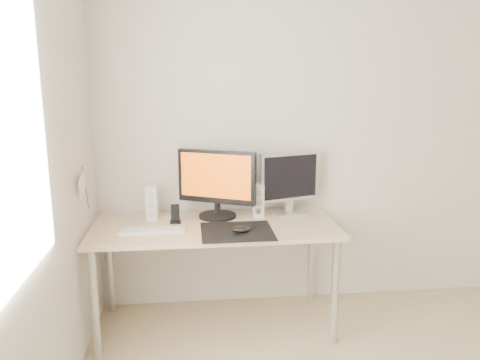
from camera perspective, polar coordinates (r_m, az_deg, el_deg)
wall_back at (r=3.51m, az=11.85°, el=5.20°), size 3.50×0.00×3.50m
mousepad at (r=2.95m, az=-0.36°, el=-6.28°), size 0.45×0.40×0.00m
mouse at (r=2.91m, az=0.10°, el=-6.03°), size 0.12×0.07×0.04m
desk at (r=3.12m, az=-3.09°, el=-6.77°), size 1.60×0.70×0.73m
main_monitor at (r=3.18m, az=-2.86°, el=-0.17°), size 0.52×0.35×0.47m
second_monitor at (r=3.30m, az=6.02°, el=0.02°), size 0.44×0.22×0.43m
speaker_left at (r=3.21m, az=-10.71°, el=-2.81°), size 0.07×0.09×0.23m
speaker_right at (r=3.22m, az=2.23°, el=-2.54°), size 0.07×0.09×0.23m
keyboard at (r=3.00m, az=-10.52°, el=-6.05°), size 0.43×0.15×0.02m
phone_dock at (r=3.13m, az=-7.89°, el=-4.53°), size 0.07×0.06×0.13m
pennant at (r=2.94m, az=-18.57°, el=-0.60°), size 0.01×0.23×0.29m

